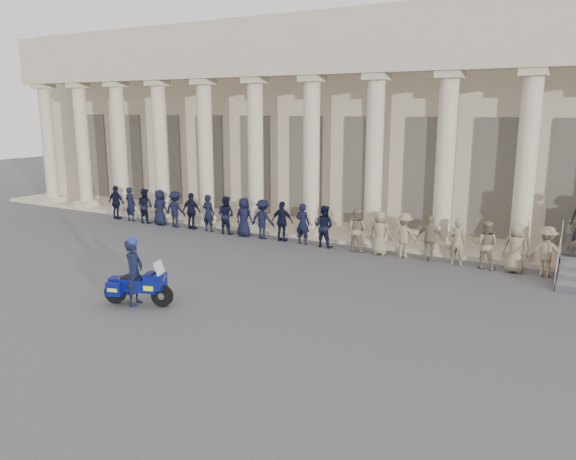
# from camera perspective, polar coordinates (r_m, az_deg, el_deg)

# --- Properties ---
(ground) EXTENTS (90.00, 90.00, 0.00)m
(ground) POSITION_cam_1_polar(r_m,az_deg,el_deg) (15.38, -7.38, -7.06)
(ground) COLOR #454548
(ground) RESTS_ON ground
(building) EXTENTS (40.00, 12.50, 9.00)m
(building) POSITION_cam_1_polar(r_m,az_deg,el_deg) (27.70, 11.47, 10.89)
(building) COLOR #BAA88C
(building) RESTS_ON ground
(officer_rank) EXTENTS (20.16, 0.59, 1.57)m
(officer_rank) POSITION_cam_1_polar(r_m,az_deg,el_deg) (21.27, 1.43, 0.64)
(officer_rank) COLOR black
(officer_rank) RESTS_ON ground
(motorcycle) EXTENTS (1.85, 1.04, 1.23)m
(motorcycle) POSITION_cam_1_polar(r_m,az_deg,el_deg) (15.24, -14.93, -5.46)
(motorcycle) COLOR black
(motorcycle) RESTS_ON ground
(rider) EXTENTS (0.60, 0.74, 1.85)m
(rider) POSITION_cam_1_polar(r_m,az_deg,el_deg) (15.18, -15.37, -4.04)
(rider) COLOR black
(rider) RESTS_ON ground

